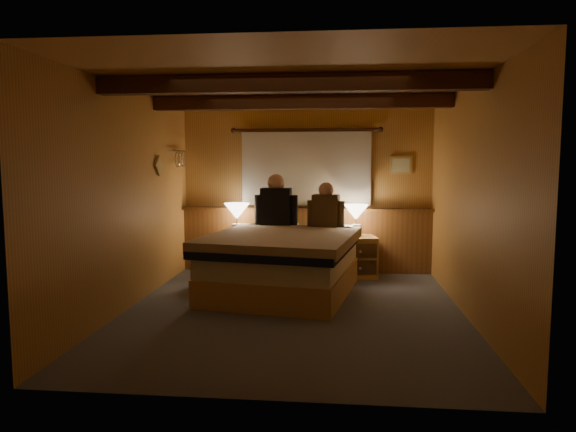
# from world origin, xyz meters

# --- Properties ---
(floor) EXTENTS (4.20, 4.20, 0.00)m
(floor) POSITION_xyz_m (0.00, 0.00, 0.00)
(floor) COLOR #494E57
(floor) RESTS_ON ground
(ceiling) EXTENTS (4.20, 4.20, 0.00)m
(ceiling) POSITION_xyz_m (0.00, 0.00, 2.40)
(ceiling) COLOR #C08348
(ceiling) RESTS_ON wall_back
(wall_back) EXTENTS (3.60, 0.00, 3.60)m
(wall_back) POSITION_xyz_m (0.00, 2.10, 1.20)
(wall_back) COLOR #B98842
(wall_back) RESTS_ON floor
(wall_left) EXTENTS (0.00, 4.20, 4.20)m
(wall_left) POSITION_xyz_m (-1.80, 0.00, 1.20)
(wall_left) COLOR #B98842
(wall_left) RESTS_ON floor
(wall_right) EXTENTS (0.00, 4.20, 4.20)m
(wall_right) POSITION_xyz_m (1.80, 0.00, 1.20)
(wall_right) COLOR #B98842
(wall_right) RESTS_ON floor
(wall_front) EXTENTS (3.60, 0.00, 3.60)m
(wall_front) POSITION_xyz_m (0.00, -2.10, 1.20)
(wall_front) COLOR #B98842
(wall_front) RESTS_ON floor
(wainscot) EXTENTS (3.60, 0.23, 0.94)m
(wainscot) POSITION_xyz_m (0.00, 2.04, 0.49)
(wainscot) COLOR brown
(wainscot) RESTS_ON wall_back
(curtain_window) EXTENTS (2.18, 0.09, 1.11)m
(curtain_window) POSITION_xyz_m (0.00, 2.03, 1.52)
(curtain_window) COLOR #452011
(curtain_window) RESTS_ON wall_back
(ceiling_beams) EXTENTS (3.60, 1.65, 0.16)m
(ceiling_beams) POSITION_xyz_m (0.00, 0.15, 2.31)
(ceiling_beams) COLOR #452011
(ceiling_beams) RESTS_ON ceiling
(coat_rail) EXTENTS (0.05, 0.55, 0.24)m
(coat_rail) POSITION_xyz_m (-1.72, 1.58, 1.67)
(coat_rail) COLOR silver
(coat_rail) RESTS_ON wall_left
(framed_print) EXTENTS (0.30, 0.04, 0.25)m
(framed_print) POSITION_xyz_m (1.35, 2.08, 1.55)
(framed_print) COLOR tan
(framed_print) RESTS_ON wall_back
(bed) EXTENTS (1.97, 2.39, 0.73)m
(bed) POSITION_xyz_m (-0.19, 0.83, 0.38)
(bed) COLOR tan
(bed) RESTS_ON floor
(nightstand_left) EXTENTS (0.50, 0.45, 0.54)m
(nightstand_left) POSITION_xyz_m (-1.02, 1.75, 0.27)
(nightstand_left) COLOR tan
(nightstand_left) RESTS_ON floor
(nightstand_right) EXTENTS (0.60, 0.56, 0.57)m
(nightstand_right) POSITION_xyz_m (0.72, 1.74, 0.28)
(nightstand_right) COLOR tan
(nightstand_right) RESTS_ON floor
(lamp_left) EXTENTS (0.36, 0.36, 0.48)m
(lamp_left) POSITION_xyz_m (-0.97, 1.79, 0.87)
(lamp_left) COLOR silver
(lamp_left) RESTS_ON nightstand_left
(lamp_right) EXTENTS (0.34, 0.34, 0.45)m
(lamp_right) POSITION_xyz_m (0.71, 1.70, 0.88)
(lamp_right) COLOR silver
(lamp_right) RESTS_ON nightstand_right
(person_left) EXTENTS (0.60, 0.25, 0.73)m
(person_left) POSITION_xyz_m (-0.39, 1.65, 1.02)
(person_left) COLOR black
(person_left) RESTS_ON bed
(person_right) EXTENTS (0.50, 0.27, 0.62)m
(person_right) POSITION_xyz_m (0.30, 1.53, 0.97)
(person_right) COLOR #45321B
(person_right) RESTS_ON bed
(duffel_bag) EXTENTS (0.49, 0.36, 0.32)m
(duffel_bag) POSITION_xyz_m (-1.13, 0.92, 0.14)
(duffel_bag) COLOR black
(duffel_bag) RESTS_ON floor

